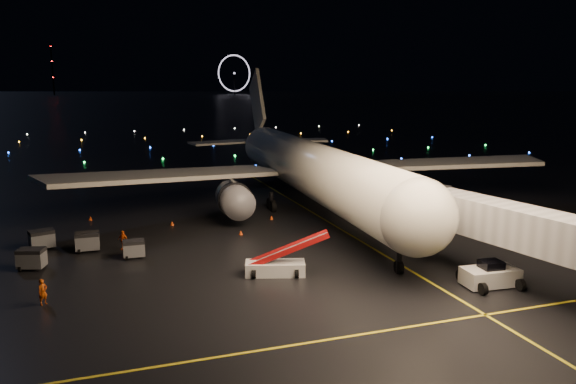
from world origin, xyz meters
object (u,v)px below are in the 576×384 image
object	(u,v)px
pushback_tug	(490,273)
baggage_cart_2	(42,240)
baggage_cart_1	(87,242)
belt_loader	(275,254)
baggage_cart_3	(32,259)
baggage_cart_0	(134,249)
crew_c	(123,240)
crew_a	(43,292)
airliner	(302,137)

from	to	relation	value
pushback_tug	baggage_cart_2	xyz separation A→B (m)	(-34.17, 22.16, -0.10)
pushback_tug	baggage_cart_1	xyz separation A→B (m)	(-30.03, 20.03, -0.11)
belt_loader	baggage_cart_3	size ratio (longest dim) A/B	3.40
baggage_cart_0	baggage_cart_1	bearing A→B (deg)	139.66
baggage_cart_2	pushback_tug	bearing A→B (deg)	-50.13
baggage_cart_2	baggage_cart_0	bearing A→B (deg)	-51.85
crew_c	baggage_cart_2	distance (m)	7.84
crew_a	baggage_cart_1	xyz separation A→B (m)	(2.91, 12.79, -0.05)
pushback_tug	crew_a	size ratio (longest dim) A/B	2.24
airliner	pushback_tug	world-z (taller)	airliner
airliner	belt_loader	bearing A→B (deg)	-111.97
belt_loader	baggage_cart_2	xyz separation A→B (m)	(-18.98, 14.18, -0.83)
belt_loader	baggage_cart_1	size ratio (longest dim) A/B	3.36
belt_loader	baggage_cart_3	xyz separation A→B (m)	(-19.31, 8.07, -0.85)
baggage_cart_1	baggage_cart_0	bearing A→B (deg)	-40.21
baggage_cart_2	baggage_cart_3	world-z (taller)	baggage_cart_2
baggage_cart_1	belt_loader	bearing A→B (deg)	-38.10
belt_loader	crew_c	xyz separation A→B (m)	(-11.62, 11.46, -0.81)
belt_loader	baggage_cart_3	distance (m)	20.95
airliner	crew_c	world-z (taller)	airliner
baggage_cart_0	baggage_cart_2	bearing A→B (deg)	146.19
pushback_tug	baggage_cart_0	distance (m)	30.81
baggage_cart_0	baggage_cart_1	xyz separation A→B (m)	(-4.02, 3.52, 0.10)
airliner	baggage_cart_0	distance (m)	28.38
crew_c	airliner	bearing A→B (deg)	68.48
crew_a	baggage_cart_3	xyz separation A→B (m)	(-1.56, 8.81, -0.06)
pushback_tug	baggage_cart_1	world-z (taller)	pushback_tug
baggage_cart_2	crew_a	bearing A→B (deg)	-102.45
airliner	belt_loader	size ratio (longest dim) A/B	8.76
belt_loader	crew_a	xyz separation A→B (m)	(-17.75, -0.74, -0.79)
airliner	baggage_cart_3	xyz separation A→B (m)	(-30.62, -16.26, -8.07)
airliner	baggage_cart_2	bearing A→B (deg)	-158.52
crew_a	baggage_cart_3	world-z (taller)	crew_a
crew_a	baggage_cart_0	size ratio (longest dim) A/B	1.00
crew_a	baggage_cart_1	distance (m)	13.12
crew_a	airliner	bearing A→B (deg)	4.14
baggage_cart_0	baggage_cart_2	xyz separation A→B (m)	(-8.16, 5.65, 0.11)
crew_a	crew_c	size ratio (longest dim) A/B	1.02
baggage_cart_0	belt_loader	bearing A→B (deg)	-37.41
baggage_cart_1	crew_c	bearing A→B (deg)	-9.39
crew_a	baggage_cart_0	distance (m)	11.58
baggage_cart_0	crew_c	bearing A→B (deg)	106.22
airliner	baggage_cart_0	bearing A→B (deg)	-141.52
crew_a	baggage_cart_2	bearing A→B (deg)	58.07
airliner	baggage_cart_3	size ratio (longest dim) A/B	29.81
crew_a	baggage_cart_0	bearing A→B (deg)	16.58
baggage_cart_3	crew_c	bearing A→B (deg)	41.00
baggage_cart_0	baggage_cart_3	world-z (taller)	baggage_cart_3
pushback_tug	baggage_cart_2	size ratio (longest dim) A/B	1.98
baggage_cart_3	baggage_cart_1	bearing A→B (deg)	58.85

